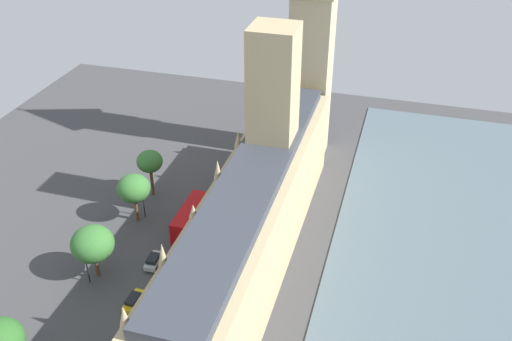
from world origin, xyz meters
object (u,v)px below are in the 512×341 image
Objects in this scene: parliament_building at (254,211)px; car_yellow_cab_midblock at (134,301)px; street_lamp_slot_12 at (143,196)px; car_black_near_tower at (222,181)px; pedestrian_under_trees at (232,200)px; car_silver_kerbside at (154,260)px; plane_tree_far_end at (134,189)px; plane_tree_opposite_hall at (150,162)px; double_decker_bus_corner at (189,218)px; pedestrian_by_river_gate at (195,280)px; street_lamp_slot_13 at (85,259)px; clock_tower at (314,6)px; pedestrian_trailing at (206,246)px; plane_tree_slot_10 at (93,244)px.

car_yellow_cab_midblock is at bearing 46.44° from parliament_building.
car_black_near_tower is at bearing -126.04° from street_lamp_slot_12.
pedestrian_under_trees is 15.81m from street_lamp_slot_12.
plane_tree_far_end is at bearing 124.55° from car_silver_kerbside.
double_decker_bus_corner is at bearing 141.30° from plane_tree_opposite_hall.
car_yellow_cab_midblock is (-0.93, 8.66, 0.00)m from car_silver_kerbside.
pedestrian_under_trees is (-4.28, -9.50, -1.93)m from double_decker_bus_corner.
pedestrian_by_river_gate is at bearing 48.37° from parliament_building.
parliament_building is at bearing 120.17° from car_black_near_tower.
pedestrian_by_river_gate is 16.08m from street_lamp_slot_13.
street_lamp_slot_12 is (22.16, 29.47, -25.52)m from clock_tower.
car_yellow_cab_midblock is 28.69m from plane_tree_opposite_hall.
car_silver_kerbside is 0.48× the size of plane_tree_opposite_hall.
car_yellow_cab_midblock is at bearing 73.57° from clock_tower.
plane_tree_far_end is (-0.72, 7.95, -0.44)m from plane_tree_opposite_hall.
car_black_near_tower is at bearing 88.73° from car_yellow_cab_midblock.
pedestrian_under_trees is 17.68m from plane_tree_far_end.
street_lamp_slot_13 is (22.06, 11.73, -4.76)m from parliament_building.
car_black_near_tower is 14.05m from plane_tree_opposite_hall.
car_yellow_cab_midblock is 2.72× the size of pedestrian_by_river_gate.
pedestrian_trailing is at bearing -0.55° from parliament_building.
car_black_near_tower is 6.44m from pedestrian_under_trees.
pedestrian_under_trees is at bearing -59.18° from parliament_building.
plane_tree_opposite_hall is (14.83, 1.06, 6.13)m from pedestrian_under_trees.
car_silver_kerbside is at bearing 81.37° from car_black_near_tower.
plane_tree_slot_10 is at bearing 15.97° from pedestrian_by_river_gate.
double_decker_bus_corner reaches higher than car_black_near_tower.
pedestrian_under_trees is at bearing 68.05° from car_silver_kerbside.
street_lamp_slot_12 reaches higher than pedestrian_under_trees.
car_black_near_tower is at bearing -38.05° from pedestrian_under_trees.
car_silver_kerbside is 0.49× the size of plane_tree_slot_10.
car_yellow_cab_midblock is at bearing 152.13° from plane_tree_slot_10.
double_decker_bus_corner is 10.53m from plane_tree_far_end.
plane_tree_far_end reaches higher than pedestrian_by_river_gate.
clock_tower reaches higher than street_lamp_slot_12.
car_yellow_cab_midblock is 0.69× the size of street_lamp_slot_13.
plane_tree_opposite_hall is (10.55, -8.45, 4.20)m from double_decker_bus_corner.
street_lamp_slot_12 is (-0.85, -1.19, -2.05)m from plane_tree_far_end.
pedestrian_under_trees is at bearing -147.43° from plane_tree_far_end.
plane_tree_opposite_hall reaches higher than plane_tree_slot_10.
parliament_building is 14.54× the size of car_yellow_cab_midblock.
parliament_building reaches higher than plane_tree_far_end.
plane_tree_opposite_hall is at bearing 141.14° from double_decker_bus_corner.
plane_tree_slot_10 is 2.36m from street_lamp_slot_13.
parliament_building is 7.18× the size of plane_tree_opposite_hall.
pedestrian_under_trees is at bearing -79.65° from pedestrian_by_river_gate.
street_lamp_slot_13 is at bearing 22.16° from pedestrian_by_river_gate.
street_lamp_slot_13 reaches higher than pedestrian_under_trees.
car_yellow_cab_midblock is (1.32, 18.06, -1.75)m from double_decker_bus_corner.
car_yellow_cab_midblock reaches higher than pedestrian_trailing.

